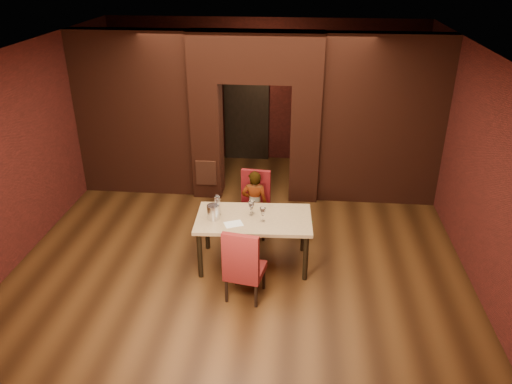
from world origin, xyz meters
TOP-DOWN VIEW (x-y plane):
  - floor at (0.00, 0.00)m, footprint 8.00×8.00m
  - ceiling at (0.00, 0.00)m, footprint 7.00×8.00m
  - wall_back at (0.00, 4.00)m, footprint 7.00×0.04m
  - wall_front at (0.00, -4.00)m, footprint 7.00×0.04m
  - wall_left at (-3.50, 0.00)m, footprint 0.04×8.00m
  - wall_right at (3.50, 0.00)m, footprint 0.04×8.00m
  - pillar_left at (-0.95, 2.00)m, footprint 0.55×0.55m
  - pillar_right at (0.95, 2.00)m, footprint 0.55×0.55m
  - lintel at (0.00, 2.00)m, footprint 2.45×0.55m
  - wing_wall_left at (-2.36, 2.00)m, footprint 2.28×0.35m
  - wing_wall_right at (2.36, 2.00)m, footprint 2.28×0.35m
  - vent_panel at (-0.95, 1.71)m, footprint 0.40×0.03m
  - rear_door at (-0.40, 3.94)m, footprint 0.90×0.08m
  - rear_door_frame at (-0.40, 3.90)m, footprint 1.02×0.04m
  - dining_table at (0.21, -0.49)m, footprint 1.80×1.07m
  - chair_far at (0.11, 0.43)m, footprint 0.55×0.55m
  - chair_near at (0.18, -1.32)m, footprint 0.59×0.59m
  - person_seated at (0.14, 0.36)m, footprint 0.46×0.31m
  - wine_glass_a at (0.17, -0.36)m, footprint 0.09×0.09m
  - wine_glass_b at (0.16, -0.42)m, footprint 0.09×0.09m
  - wine_glass_c at (0.36, -0.59)m, footprint 0.09×0.09m
  - tasting_sheet at (-0.07, -0.72)m, footprint 0.32×0.28m
  - wine_bucket at (-0.39, -0.59)m, footprint 0.19×0.19m
  - water_bottle at (-0.35, -0.44)m, footprint 0.08×0.08m
  - potted_plant at (0.97, 0.41)m, footprint 0.38×0.34m

SIDE VIEW (x-z plane):
  - floor at x=0.00m, z-range 0.00..0.00m
  - potted_plant at x=0.97m, z-range 0.00..0.38m
  - dining_table at x=0.21m, z-range 0.00..0.82m
  - vent_panel at x=-0.95m, z-range 0.30..0.80m
  - chair_far at x=0.11m, z-range 0.00..1.11m
  - chair_near at x=0.18m, z-range 0.00..1.12m
  - person_seated at x=0.14m, z-range 0.00..1.22m
  - tasting_sheet at x=-0.07m, z-range 0.82..0.82m
  - wine_glass_b at x=0.16m, z-range 0.82..1.03m
  - wine_glass_a at x=0.17m, z-range 0.82..1.03m
  - wine_glass_c at x=0.36m, z-range 0.82..1.05m
  - wine_bucket at x=-0.39m, z-range 0.82..1.05m
  - water_bottle at x=-0.35m, z-range 0.82..1.16m
  - rear_door at x=-0.40m, z-range 0.00..2.10m
  - rear_door_frame at x=-0.40m, z-range -0.06..2.16m
  - pillar_left at x=-0.95m, z-range 0.00..2.30m
  - pillar_right at x=0.95m, z-range 0.00..2.30m
  - wall_back at x=0.00m, z-range 0.00..3.20m
  - wall_front at x=0.00m, z-range 0.00..3.20m
  - wall_left at x=-3.50m, z-range 0.00..3.20m
  - wall_right at x=3.50m, z-range 0.00..3.20m
  - wing_wall_left at x=-2.36m, z-range 0.00..3.20m
  - wing_wall_right at x=2.36m, z-range 0.00..3.20m
  - lintel at x=0.00m, z-range 2.30..3.20m
  - ceiling at x=0.00m, z-range 3.18..3.22m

